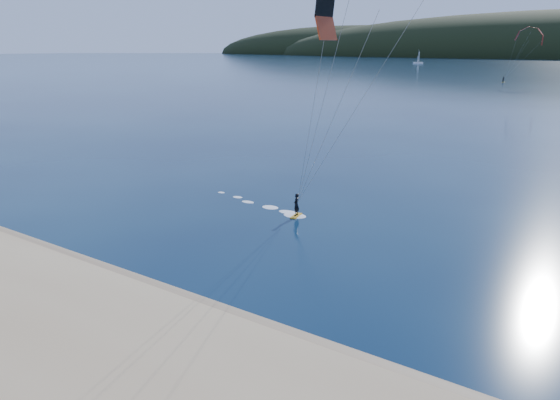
# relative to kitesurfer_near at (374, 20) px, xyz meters

# --- Properties ---
(ground) EXTENTS (1800.00, 1800.00, 0.00)m
(ground) POSITION_rel_kitesurfer_near_xyz_m (-6.96, -16.23, -14.87)
(ground) COLOR #061732
(ground) RESTS_ON ground
(wet_sand) EXTENTS (220.00, 2.50, 0.10)m
(wet_sand) POSITION_rel_kitesurfer_near_xyz_m (-6.96, -11.73, -14.82)
(wet_sand) COLOR #927455
(wet_sand) RESTS_ON ground
(kitesurfer_near) EXTENTS (23.43, 7.87, 18.66)m
(kitesurfer_near) POSITION_rel_kitesurfer_near_xyz_m (0.00, 0.00, 0.00)
(kitesurfer_near) COLOR gold
(kitesurfer_near) RESTS_ON ground
(kitesurfer_far) EXTENTS (13.70, 8.22, 18.50)m
(kitesurfer_far) POSITION_rel_kitesurfer_near_xyz_m (-22.98, 180.95, 0.19)
(kitesurfer_far) COLOR gold
(kitesurfer_far) RESTS_ON ground
(sailboat) EXTENTS (7.60, 4.79, 10.64)m
(sailboat) POSITION_rel_kitesurfer_near_xyz_m (-135.51, 380.18, -14.09)
(sailboat) COLOR white
(sailboat) RESTS_ON ground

